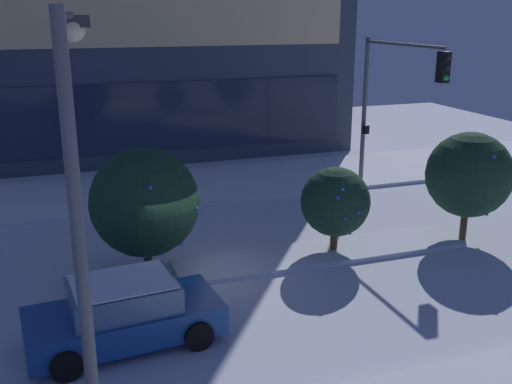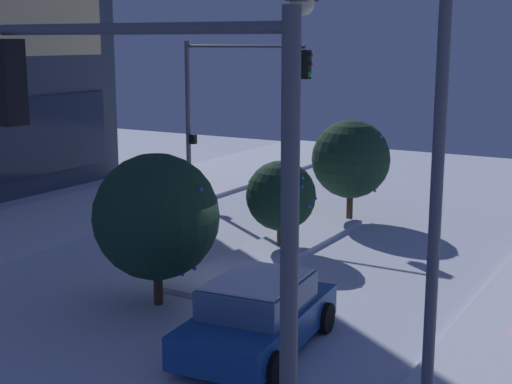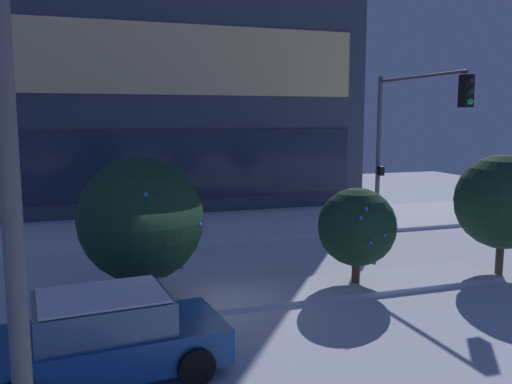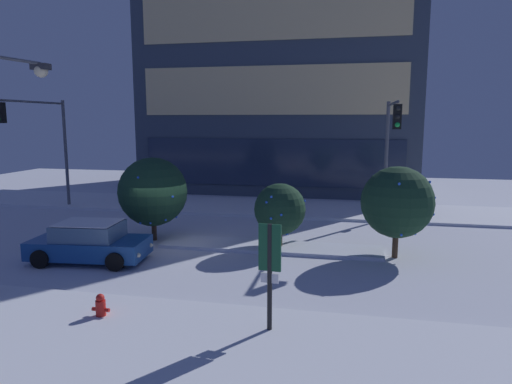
% 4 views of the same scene
% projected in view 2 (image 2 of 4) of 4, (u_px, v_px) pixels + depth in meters
% --- Properties ---
extents(ground, '(52.00, 52.00, 0.00)m').
position_uv_depth(ground, '(202.00, 295.00, 18.35)').
color(ground, silver).
extents(median_strip, '(9.00, 1.80, 0.14)m').
position_uv_depth(median_strip, '(275.00, 251.00, 21.95)').
color(median_strip, silver).
rests_on(median_strip, ground).
extents(car_near, '(4.43, 2.44, 1.49)m').
position_uv_depth(car_near, '(258.00, 315.00, 15.02)').
color(car_near, '#19478C').
rests_on(car_near, ground).
extents(traffic_light_corner_near_left, '(0.32, 4.14, 6.48)m').
position_uv_depth(traffic_light_corner_near_left, '(163.00, 211.00, 7.82)').
color(traffic_light_corner_near_left, '#565960').
rests_on(traffic_light_corner_near_left, ground).
extents(traffic_light_corner_far_right, '(0.32, 5.39, 6.13)m').
position_uv_depth(traffic_light_corner_far_right, '(233.00, 92.00, 27.47)').
color(traffic_light_corner_far_right, '#565960').
rests_on(traffic_light_corner_far_right, ground).
extents(street_lamp_arched, '(0.66, 2.89, 7.17)m').
position_uv_depth(street_lamp_arched, '(392.00, 131.00, 12.06)').
color(street_lamp_arched, '#565960').
rests_on(street_lamp_arched, ground).
extents(decorated_tree_median, '(2.08, 2.16, 2.70)m').
position_uv_depth(decorated_tree_median, '(281.00, 196.00, 21.98)').
color(decorated_tree_median, '#473323').
rests_on(decorated_tree_median, ground).
extents(decorated_tree_left_of_median, '(2.97, 2.97, 3.62)m').
position_uv_depth(decorated_tree_left_of_median, '(156.00, 217.00, 17.28)').
color(decorated_tree_left_of_median, '#473323').
rests_on(decorated_tree_left_of_median, ground).
extents(decorated_tree_right_of_median, '(2.74, 2.75, 3.51)m').
position_uv_depth(decorated_tree_right_of_median, '(351.00, 159.00, 25.53)').
color(decorated_tree_right_of_median, '#473323').
rests_on(decorated_tree_right_of_median, ground).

